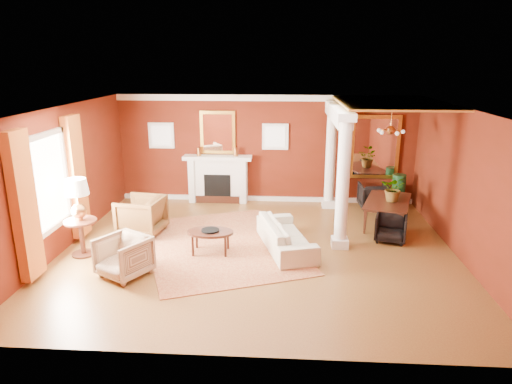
# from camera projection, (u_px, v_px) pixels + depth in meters

# --- Properties ---
(ground) EXTENTS (8.00, 8.00, 0.00)m
(ground) POSITION_uv_depth(u_px,v_px,m) (258.00, 251.00, 9.41)
(ground) COLOR brown
(ground) RESTS_ON ground
(room_shell) EXTENTS (8.04, 7.04, 2.92)m
(room_shell) POSITION_uv_depth(u_px,v_px,m) (258.00, 155.00, 8.84)
(room_shell) COLOR #5C1A0C
(room_shell) RESTS_ON ground
(fireplace) EXTENTS (1.85, 0.42, 1.29)m
(fireplace) POSITION_uv_depth(u_px,v_px,m) (218.00, 179.00, 12.48)
(fireplace) COLOR white
(fireplace) RESTS_ON ground
(overmantel_mirror) EXTENTS (0.95, 0.07, 1.15)m
(overmantel_mirror) POSITION_uv_depth(u_px,v_px,m) (218.00, 132.00, 12.26)
(overmantel_mirror) COLOR gold
(overmantel_mirror) RESTS_ON fireplace
(flank_window_left) EXTENTS (0.70, 0.07, 0.70)m
(flank_window_left) POSITION_uv_depth(u_px,v_px,m) (161.00, 135.00, 12.40)
(flank_window_left) COLOR white
(flank_window_left) RESTS_ON room_shell
(flank_window_right) EXTENTS (0.70, 0.07, 0.70)m
(flank_window_right) POSITION_uv_depth(u_px,v_px,m) (275.00, 137.00, 12.21)
(flank_window_right) COLOR white
(flank_window_right) RESTS_ON room_shell
(left_window) EXTENTS (0.21, 2.55, 2.60)m
(left_window) POSITION_uv_depth(u_px,v_px,m) (52.00, 189.00, 8.68)
(left_window) COLOR white
(left_window) RESTS_ON room_shell
(column_front) EXTENTS (0.36, 0.36, 2.80)m
(column_front) POSITION_uv_depth(u_px,v_px,m) (343.00, 181.00, 9.19)
(column_front) COLOR white
(column_front) RESTS_ON ground
(column_back) EXTENTS (0.36, 0.36, 2.80)m
(column_back) POSITION_uv_depth(u_px,v_px,m) (331.00, 155.00, 11.78)
(column_back) COLOR white
(column_back) RESTS_ON ground
(header_beam) EXTENTS (0.30, 3.20, 0.32)m
(header_beam) POSITION_uv_depth(u_px,v_px,m) (338.00, 113.00, 10.39)
(header_beam) COLOR white
(header_beam) RESTS_ON column_front
(amber_ceiling) EXTENTS (2.30, 3.40, 0.04)m
(amber_ceiling) POSITION_uv_depth(u_px,v_px,m) (391.00, 103.00, 10.10)
(amber_ceiling) COLOR gold
(amber_ceiling) RESTS_ON room_shell
(dining_mirror) EXTENTS (1.30, 0.07, 1.70)m
(dining_mirror) POSITION_uv_depth(u_px,v_px,m) (375.00, 147.00, 12.10)
(dining_mirror) COLOR gold
(dining_mirror) RESTS_ON room_shell
(chandelier) EXTENTS (0.60, 0.62, 0.75)m
(chandelier) POSITION_uv_depth(u_px,v_px,m) (391.00, 130.00, 10.32)
(chandelier) COLOR #B77439
(chandelier) RESTS_ON room_shell
(crown_trim) EXTENTS (8.00, 0.08, 0.16)m
(crown_trim) POSITION_uv_depth(u_px,v_px,m) (266.00, 98.00, 11.93)
(crown_trim) COLOR white
(crown_trim) RESTS_ON room_shell
(base_trim) EXTENTS (8.00, 0.08, 0.12)m
(base_trim) POSITION_uv_depth(u_px,v_px,m) (266.00, 199.00, 12.71)
(base_trim) COLOR white
(base_trim) RESTS_ON ground
(rug) EXTENTS (4.18, 4.75, 0.02)m
(rug) POSITION_uv_depth(u_px,v_px,m) (221.00, 245.00, 9.69)
(rug) COLOR maroon
(rug) RESTS_ON ground
(sofa) EXTENTS (1.13, 2.13, 0.80)m
(sofa) POSITION_uv_depth(u_px,v_px,m) (286.00, 231.00, 9.40)
(sofa) COLOR #EBE5C6
(sofa) RESTS_ON ground
(armchair_leopard) EXTENTS (0.98, 1.03, 0.94)m
(armchair_leopard) POSITION_uv_depth(u_px,v_px,m) (141.00, 214.00, 10.21)
(armchair_leopard) COLOR black
(armchair_leopard) RESTS_ON ground
(armchair_stripe) EXTENTS (1.06, 1.05, 0.82)m
(armchair_stripe) POSITION_uv_depth(u_px,v_px,m) (124.00, 255.00, 8.22)
(armchair_stripe) COLOR tan
(armchair_stripe) RESTS_ON ground
(coffee_table) EXTENTS (0.93, 0.93, 0.47)m
(coffee_table) POSITION_uv_depth(u_px,v_px,m) (210.00, 233.00, 9.18)
(coffee_table) COLOR black
(coffee_table) RESTS_ON ground
(coffee_book) EXTENTS (0.16, 0.03, 0.22)m
(coffee_book) POSITION_uv_depth(u_px,v_px,m) (209.00, 226.00, 9.15)
(coffee_book) COLOR black
(coffee_book) RESTS_ON coffee_table
(side_table) EXTENTS (0.63, 0.63, 1.59)m
(side_table) POSITION_uv_depth(u_px,v_px,m) (78.00, 204.00, 8.91)
(side_table) COLOR black
(side_table) RESTS_ON ground
(dining_table) EXTENTS (1.10, 1.83, 0.96)m
(dining_table) POSITION_uv_depth(u_px,v_px,m) (389.00, 206.00, 10.73)
(dining_table) COLOR black
(dining_table) RESTS_ON ground
(dining_chair_near) EXTENTS (0.78, 0.75, 0.66)m
(dining_chair_near) POSITION_uv_depth(u_px,v_px,m) (391.00, 226.00, 9.83)
(dining_chair_near) COLOR black
(dining_chair_near) RESTS_ON ground
(dining_chair_far) EXTENTS (0.74, 0.70, 0.73)m
(dining_chair_far) POSITION_uv_depth(u_px,v_px,m) (373.00, 195.00, 12.00)
(dining_chair_far) COLOR black
(dining_chair_far) RESTS_ON ground
(green_urn) EXTENTS (0.39, 0.39, 0.93)m
(green_urn) POSITION_uv_depth(u_px,v_px,m) (398.00, 195.00, 11.96)
(green_urn) COLOR #133D1B
(green_urn) RESTS_ON ground
(potted_plant) EXTENTS (0.75, 0.79, 0.48)m
(potted_plant) POSITION_uv_depth(u_px,v_px,m) (395.00, 177.00, 10.48)
(potted_plant) COLOR #26591E
(potted_plant) RESTS_ON dining_table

